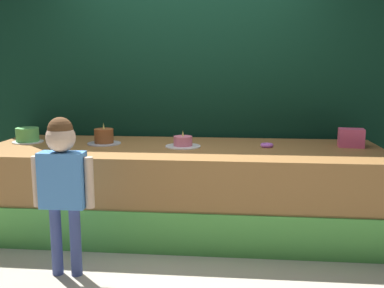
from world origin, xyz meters
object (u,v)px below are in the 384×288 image
at_px(pink_box, 351,138).
at_px(donut, 267,145).
at_px(cake_right, 183,142).
at_px(child_figure, 63,175).
at_px(cake_left, 27,135).
at_px(cake_center, 104,137).

distance_m(pink_box, donut, 0.75).
relative_size(pink_box, cake_right, 0.69).
xyz_separation_m(child_figure, cake_left, (-0.77, 1.10, 0.10)).
distance_m(child_figure, cake_center, 1.09).
bearing_deg(cake_center, child_figure, -88.48).
height_order(pink_box, cake_right, pink_box).
bearing_deg(pink_box, cake_left, -179.15).
bearing_deg(cake_right, cake_center, 174.01).
distance_m(pink_box, cake_center, 2.24).
xyz_separation_m(child_figure, cake_right, (0.72, 1.00, 0.07)).
bearing_deg(donut, cake_center, 178.96).
xyz_separation_m(cake_left, cake_right, (1.49, -0.09, -0.03)).
relative_size(child_figure, cake_right, 3.59).
bearing_deg(donut, child_figure, -144.18).
distance_m(donut, cake_center, 1.49).
bearing_deg(cake_center, donut, -1.04).
xyz_separation_m(pink_box, cake_right, (-1.49, -0.14, -0.04)).
height_order(cake_left, cake_center, cake_center).
bearing_deg(cake_right, donut, 3.92).
height_order(child_figure, pink_box, child_figure).
bearing_deg(donut, cake_right, -176.08).
height_order(donut, cake_left, cake_left).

